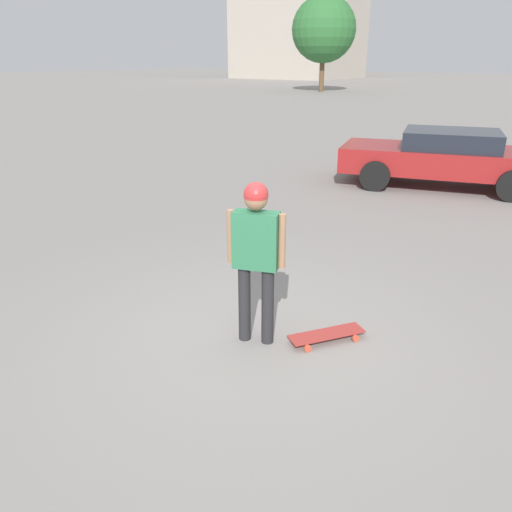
# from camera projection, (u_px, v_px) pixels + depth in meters

# --- Properties ---
(ground_plane) EXTENTS (220.00, 220.00, 0.00)m
(ground_plane) POSITION_uv_depth(u_px,v_px,m) (256.00, 340.00, 5.42)
(ground_plane) COLOR gray
(person) EXTENTS (0.36, 0.57, 1.74)m
(person) POSITION_uv_depth(u_px,v_px,m) (256.00, 247.00, 5.02)
(person) COLOR #262628
(person) RESTS_ON ground_plane
(skateboard) EXTENTS (0.83, 0.65, 0.09)m
(skateboard) POSITION_uv_depth(u_px,v_px,m) (327.00, 335.00, 5.38)
(skateboard) COLOR #A5332D
(skateboard) RESTS_ON ground_plane
(car_parked_near) EXTENTS (3.15, 4.98, 1.32)m
(car_parked_near) POSITION_uv_depth(u_px,v_px,m) (445.00, 157.00, 11.63)
(car_parked_near) COLOR maroon
(car_parked_near) RESTS_ON ground_plane
(tree_distant) EXTENTS (5.60, 5.60, 8.01)m
(tree_distant) POSITION_uv_depth(u_px,v_px,m) (324.00, 29.00, 43.48)
(tree_distant) COLOR brown
(tree_distant) RESTS_ON ground_plane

